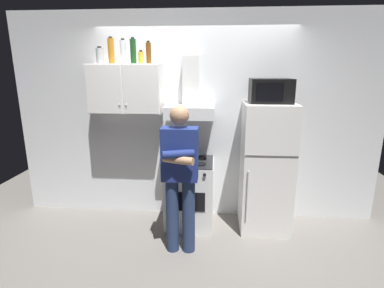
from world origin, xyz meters
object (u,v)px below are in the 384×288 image
at_px(bottle_liquor_amber, 111,51).
at_px(bottle_beer_brown, 149,53).
at_px(bottle_wine_green, 133,51).
at_px(range_hood, 190,101).
at_px(microwave, 271,91).
at_px(bottle_canister_steel, 100,56).
at_px(bottle_spice_jar, 141,57).
at_px(refrigerator, 266,168).
at_px(stove_oven, 190,193).
at_px(person_standing, 180,175).
at_px(bottle_vodka_clear, 123,52).
at_px(upper_cabinet, 126,89).

relative_size(bottle_liquor_amber, bottle_beer_brown, 1.19).
bearing_deg(bottle_wine_green, range_hood, 1.28).
height_order(microwave, bottle_wine_green, bottle_wine_green).
bearing_deg(bottle_canister_steel, bottle_beer_brown, 4.05).
bearing_deg(bottle_spice_jar, range_hood, -1.88).
distance_m(refrigerator, bottle_spice_jar, 2.04).
distance_m(stove_oven, refrigerator, 1.02).
xyz_separation_m(microwave, bottle_spice_jar, (-1.55, 0.13, 0.38)).
xyz_separation_m(refrigerator, bottle_spice_jar, (-1.55, 0.15, 1.32)).
bearing_deg(person_standing, bottle_canister_steel, 145.32).
height_order(range_hood, bottle_liquor_amber, bottle_liquor_amber).
bearing_deg(range_hood, bottle_liquor_amber, 179.18).
distance_m(bottle_vodka_clear, bottle_beer_brown, 0.30).
relative_size(stove_oven, bottle_wine_green, 2.89).
bearing_deg(upper_cabinet, bottle_liquor_amber, 174.84).
bearing_deg(upper_cabinet, range_hood, 0.09).
height_order(stove_oven, bottle_canister_steel, bottle_canister_steel).
relative_size(microwave, bottle_spice_jar, 3.06).
xyz_separation_m(upper_cabinet, bottle_beer_brown, (0.29, 0.04, 0.43)).
relative_size(stove_oven, bottle_canister_steel, 4.34).
xyz_separation_m(person_standing, bottle_vodka_clear, (-0.76, 0.73, 1.29)).
bearing_deg(bottle_spice_jar, refrigerator, -5.36).
bearing_deg(bottle_beer_brown, bottle_canister_steel, -175.95).
xyz_separation_m(bottle_liquor_amber, bottle_canister_steel, (-0.14, -0.02, -0.06)).
distance_m(person_standing, bottle_canister_steel, 1.79).
bearing_deg(bottle_spice_jar, bottle_beer_brown, 12.35).
distance_m(refrigerator, bottle_wine_green, 2.15).
relative_size(refrigerator, person_standing, 0.98).
relative_size(person_standing, bottle_canister_steel, 8.15).
bearing_deg(microwave, person_standing, -148.00).
height_order(microwave, person_standing, microwave).
xyz_separation_m(bottle_spice_jar, bottle_wine_green, (-0.08, -0.04, 0.07)).
relative_size(bottle_spice_jar, bottle_wine_green, 0.52).
distance_m(refrigerator, microwave, 0.94).
relative_size(refrigerator, bottle_canister_steel, 7.95).
height_order(microwave, bottle_spice_jar, bottle_spice_jar).
xyz_separation_m(upper_cabinet, bottle_vodka_clear, (-0.01, -0.00, 0.44)).
distance_m(bottle_canister_steel, bottle_beer_brown, 0.60).
relative_size(upper_cabinet, person_standing, 0.55).
height_order(bottle_wine_green, bottle_beer_brown, bottle_wine_green).
bearing_deg(bottle_canister_steel, bottle_spice_jar, 2.52).
height_order(upper_cabinet, bottle_canister_steel, bottle_canister_steel).
bearing_deg(range_hood, bottle_vodka_clear, -179.76).
relative_size(microwave, bottle_liquor_amber, 1.53).
xyz_separation_m(upper_cabinet, bottle_wine_green, (0.11, -0.01, 0.44)).
relative_size(upper_cabinet, stove_oven, 1.03).
bearing_deg(bottle_beer_brown, bottle_liquor_amber, -176.74).
distance_m(microwave, person_standing, 1.45).
bearing_deg(refrigerator, bottle_beer_brown, 173.53).
bearing_deg(bottle_spice_jar, bottle_liquor_amber, -179.06).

